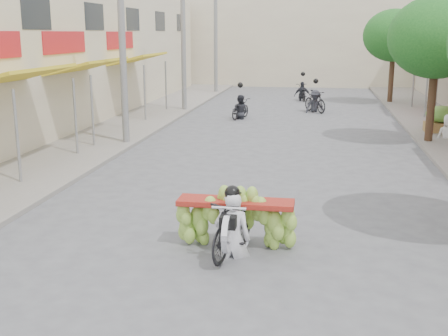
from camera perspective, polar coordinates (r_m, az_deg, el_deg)
ground at (r=8.21m, az=-1.45°, el=-15.20°), size 120.00×120.00×0.00m
sidewalk_left at (r=23.92m, az=-11.15°, el=3.97°), size 4.00×60.00×0.12m
far_building at (r=45.09m, az=7.99°, el=12.90°), size 20.00×6.00×7.00m
utility_pole_mid at (r=20.24m, az=-10.35°, el=13.59°), size 0.60×0.24×8.00m
utility_pole_far at (r=28.87m, az=-4.17°, el=13.71°), size 0.60×0.24×8.00m
utility_pole_back at (r=37.68m, az=-0.85°, el=13.71°), size 0.60×0.24×8.00m
street_tree_mid at (r=21.44m, az=20.83°, el=12.28°), size 3.40×3.40×5.25m
street_tree_far at (r=33.30m, az=16.90°, el=12.74°), size 3.40×3.40×5.25m
produce_crate_far at (r=23.78m, az=21.20°, el=4.85°), size 1.20×0.88×1.16m
banana_motorbike at (r=10.27m, az=1.00°, el=-4.68°), size 2.20×1.97×2.24m
bg_motorbike_a at (r=26.44m, az=1.65°, el=6.61°), size 1.05×1.75×1.95m
bg_motorbike_b at (r=28.97m, az=9.26°, el=7.22°), size 1.50×1.89×1.95m
bg_motorbike_c at (r=33.88m, az=7.98°, el=8.10°), size 1.06×1.79×1.95m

